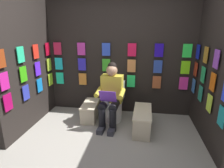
# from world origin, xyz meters

# --- Properties ---
(ground_plane) EXTENTS (30.00, 30.00, 0.00)m
(ground_plane) POSITION_xyz_m (0.00, 0.00, 0.00)
(ground_plane) COLOR #9E998E
(display_wall_back) EXTENTS (3.14, 0.14, 2.35)m
(display_wall_back) POSITION_xyz_m (-0.00, -1.73, 1.17)
(display_wall_back) COLOR black
(display_wall_back) RESTS_ON ground
(display_wall_left) EXTENTS (0.14, 1.68, 2.35)m
(display_wall_left) POSITION_xyz_m (-1.57, -0.84, 1.17)
(display_wall_left) COLOR black
(display_wall_left) RESTS_ON ground
(display_wall_right) EXTENTS (0.14, 1.68, 2.35)m
(display_wall_right) POSITION_xyz_m (1.57, -0.84, 1.17)
(display_wall_right) COLOR black
(display_wall_right) RESTS_ON ground
(toilet) EXTENTS (0.42, 0.57, 0.77)m
(toilet) POSITION_xyz_m (0.06, -1.29, 0.33)
(toilet) COLOR white
(toilet) RESTS_ON ground
(person_reading) EXTENTS (0.54, 0.70, 1.19)m
(person_reading) POSITION_xyz_m (0.07, -1.06, 0.60)
(person_reading) COLOR gold
(person_reading) RESTS_ON ground
(comic_longbox_near) EXTENTS (0.32, 0.65, 0.34)m
(comic_longbox_near) POSITION_xyz_m (0.52, -1.22, 0.17)
(comic_longbox_near) COLOR beige
(comic_longbox_near) RESTS_ON ground
(comic_longbox_far) EXTENTS (0.33, 0.77, 0.39)m
(comic_longbox_far) POSITION_xyz_m (-0.53, -0.92, 0.20)
(comic_longbox_far) COLOR beige
(comic_longbox_far) RESTS_ON ground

